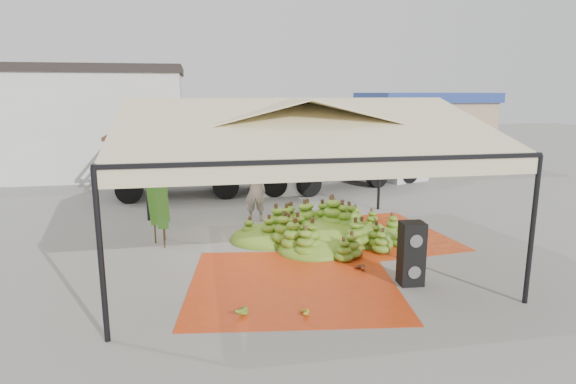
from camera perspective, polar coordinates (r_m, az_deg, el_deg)
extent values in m
plane|color=slate|center=(12.89, 0.40, -7.05)|extent=(90.00, 90.00, 0.00)
cylinder|color=black|center=(8.54, -21.30, -7.23)|extent=(0.10, 0.10, 3.00)
cylinder|color=black|center=(10.56, 26.97, -4.15)|extent=(0.10, 0.10, 3.00)
cylinder|color=black|center=(16.26, -16.44, 1.89)|extent=(0.10, 0.10, 3.00)
cylinder|color=black|center=(17.40, 10.80, 2.79)|extent=(0.10, 0.10, 3.00)
pyramid|color=beige|center=(12.21, 0.42, 8.68)|extent=(8.00, 8.00, 1.00)
cube|color=black|center=(12.25, 0.42, 6.34)|extent=(8.00, 8.00, 0.08)
cube|color=beige|center=(12.27, 0.41, 5.51)|extent=(8.00, 8.00, 0.36)
cube|color=silver|center=(27.10, -27.42, 6.98)|extent=(14.00, 6.00, 5.00)
cube|color=black|center=(27.07, -27.98, 12.67)|extent=(14.30, 6.30, 0.40)
cube|color=tan|center=(27.97, 15.53, 6.54)|extent=(6.00, 5.00, 3.60)
cube|color=navy|center=(27.87, 15.76, 10.74)|extent=(6.30, 5.30, 0.50)
cube|color=red|center=(10.84, 0.54, -10.76)|extent=(5.05, 4.87, 0.01)
cube|color=#C35D12|center=(14.52, 9.70, -5.01)|extent=(4.54, 4.73, 0.01)
ellipsoid|color=#407B19|center=(13.73, 3.78, -3.52)|extent=(5.25, 4.38, 1.09)
ellipsoid|color=gold|center=(11.21, 13.11, -9.77)|extent=(0.48, 0.40, 0.21)
ellipsoid|color=#AC9222|center=(9.40, 1.59, -13.94)|extent=(0.39, 0.32, 0.17)
ellipsoid|color=#522312|center=(11.63, 8.24, -8.77)|extent=(0.52, 0.45, 0.21)
ellipsoid|color=#5F2415|center=(12.58, 8.19, -7.22)|extent=(0.49, 0.44, 0.18)
ellipsoid|color=#507117|center=(9.50, -5.97, -13.54)|extent=(0.62, 0.58, 0.22)
ellipsoid|color=#487718|center=(14.16, 5.35, 5.49)|extent=(0.24, 0.24, 0.20)
ellipsoid|color=#487718|center=(14.65, 11.02, 5.54)|extent=(0.24, 0.24, 0.20)
cube|color=black|center=(11.04, 14.32, -8.79)|extent=(0.54, 0.48, 0.70)
cube|color=black|center=(10.82, 14.51, -5.29)|extent=(0.54, 0.48, 0.70)
imported|color=gray|center=(15.67, -3.94, 0.04)|extent=(0.74, 0.52, 1.95)
cube|color=#4F311A|center=(20.09, -12.26, 3.05)|extent=(5.75, 2.72, 0.14)
cube|color=white|center=(20.39, -1.62, 3.77)|extent=(2.10, 2.54, 2.62)
cylinder|color=black|center=(19.21, -18.30, 0.25)|extent=(1.03, 0.36, 1.03)
cylinder|color=black|center=(21.44, -17.67, 1.45)|extent=(1.03, 0.36, 1.03)
cylinder|color=black|center=(19.13, -7.39, 0.71)|extent=(1.03, 0.36, 1.03)
cylinder|color=black|center=(21.37, -7.89, 1.87)|extent=(1.03, 0.36, 1.03)
cylinder|color=black|center=(19.38, -1.66, 0.95)|extent=(1.03, 0.36, 1.03)
cylinder|color=black|center=(21.59, -2.75, 2.07)|extent=(1.03, 0.36, 1.03)
ellipsoid|color=#3D7E1A|center=(20.01, -12.33, 4.66)|extent=(4.60, 2.13, 0.80)
cube|color=gold|center=(19.96, -10.74, 6.03)|extent=(2.32, 2.31, 0.28)
cube|color=#472E17|center=(21.39, 5.37, 3.78)|extent=(6.23, 4.44, 0.14)
cube|color=silver|center=(23.80, 12.62, 4.63)|extent=(2.79, 3.06, 2.61)
cylinder|color=black|center=(19.42, 2.51, 0.96)|extent=(1.08, 0.68, 1.02)
cylinder|color=black|center=(21.31, -0.91, 1.94)|extent=(1.08, 0.68, 1.02)
cylinder|color=black|center=(21.64, 10.51, 1.89)|extent=(1.08, 0.68, 1.02)
cylinder|color=black|center=(23.34, 6.78, 2.73)|extent=(1.08, 0.68, 1.02)
cylinder|color=black|center=(22.96, 14.09, 2.30)|extent=(1.08, 0.68, 1.02)
cylinder|color=black|center=(24.58, 10.32, 3.08)|extent=(1.08, 0.68, 1.02)
ellipsoid|color=#367919|center=(21.32, 5.40, 5.29)|extent=(4.97, 3.51, 0.79)
cube|color=#CBC816|center=(21.62, 6.63, 6.56)|extent=(2.92, 2.92, 0.28)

